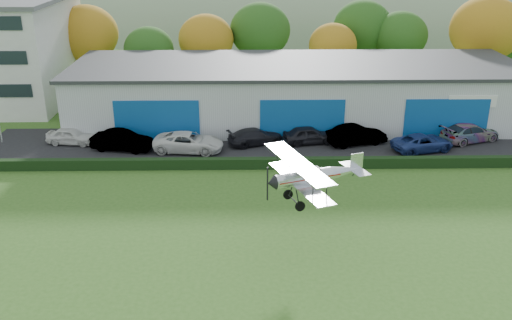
{
  "coord_description": "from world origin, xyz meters",
  "views": [
    {
      "loc": [
        0.38,
        -22.46,
        16.38
      ],
      "look_at": [
        0.95,
        9.52,
        3.38
      ],
      "focal_mm": 39.59,
      "sensor_mm": 36.0,
      "label": 1
    }
  ],
  "objects_px": {
    "car_4": "(309,135)",
    "car_5": "(357,135)",
    "hangar": "(296,92)",
    "car_1": "(122,141)",
    "car_7": "(470,132)",
    "car_6": "(423,143)",
    "car_0": "(71,136)",
    "car_2": "(189,142)",
    "car_3": "(255,136)",
    "biplane": "(312,175)"
  },
  "relations": [
    {
      "from": "car_0",
      "to": "car_7",
      "type": "bearing_deg",
      "value": -81.39
    },
    {
      "from": "car_2",
      "to": "car_0",
      "type": "bearing_deg",
      "value": 85.71
    },
    {
      "from": "car_1",
      "to": "car_2",
      "type": "height_order",
      "value": "car_1"
    },
    {
      "from": "car_2",
      "to": "hangar",
      "type": "bearing_deg",
      "value": -41.64
    },
    {
      "from": "car_1",
      "to": "car_3",
      "type": "height_order",
      "value": "car_1"
    },
    {
      "from": "hangar",
      "to": "car_6",
      "type": "height_order",
      "value": "hangar"
    },
    {
      "from": "hangar",
      "to": "car_3",
      "type": "xyz_separation_m",
      "value": [
        -3.88,
        -6.78,
        -1.94
      ]
    },
    {
      "from": "car_3",
      "to": "biplane",
      "type": "bearing_deg",
      "value": 169.45
    },
    {
      "from": "hangar",
      "to": "car_1",
      "type": "relative_size",
      "value": 8.35
    },
    {
      "from": "car_7",
      "to": "biplane",
      "type": "xyz_separation_m",
      "value": [
        -15.15,
        -16.32,
        3.38
      ]
    },
    {
      "from": "hangar",
      "to": "car_4",
      "type": "height_order",
      "value": "hangar"
    },
    {
      "from": "car_4",
      "to": "car_3",
      "type": "bearing_deg",
      "value": 82.04
    },
    {
      "from": "car_1",
      "to": "biplane",
      "type": "height_order",
      "value": "biplane"
    },
    {
      "from": "car_0",
      "to": "car_7",
      "type": "height_order",
      "value": "car_7"
    },
    {
      "from": "hangar",
      "to": "car_7",
      "type": "height_order",
      "value": "hangar"
    },
    {
      "from": "car_0",
      "to": "car_5",
      "type": "xyz_separation_m",
      "value": [
        23.53,
        -0.53,
        0.14
      ]
    },
    {
      "from": "car_5",
      "to": "car_7",
      "type": "relative_size",
      "value": 0.94
    },
    {
      "from": "hangar",
      "to": "car_5",
      "type": "height_order",
      "value": "hangar"
    },
    {
      "from": "car_2",
      "to": "car_3",
      "type": "distance_m",
      "value": 5.57
    },
    {
      "from": "car_3",
      "to": "car_7",
      "type": "xyz_separation_m",
      "value": [
        17.91,
        0.42,
        0.09
      ]
    },
    {
      "from": "car_5",
      "to": "car_6",
      "type": "xyz_separation_m",
      "value": [
        5.0,
        -1.59,
        -0.12
      ]
    },
    {
      "from": "hangar",
      "to": "car_1",
      "type": "distance_m",
      "value": 16.7
    },
    {
      "from": "car_2",
      "to": "car_4",
      "type": "xyz_separation_m",
      "value": [
        9.78,
        1.63,
        -0.04
      ]
    },
    {
      "from": "car_6",
      "to": "car_7",
      "type": "bearing_deg",
      "value": -81.98
    },
    {
      "from": "hangar",
      "to": "car_2",
      "type": "bearing_deg",
      "value": -138.13
    },
    {
      "from": "hangar",
      "to": "biplane",
      "type": "distance_m",
      "value": 22.75
    },
    {
      "from": "car_0",
      "to": "car_2",
      "type": "xyz_separation_m",
      "value": [
        9.86,
        -1.88,
        0.09
      ]
    },
    {
      "from": "car_3",
      "to": "car_5",
      "type": "height_order",
      "value": "car_5"
    },
    {
      "from": "car_1",
      "to": "car_5",
      "type": "height_order",
      "value": "car_5"
    },
    {
      "from": "car_3",
      "to": "car_7",
      "type": "relative_size",
      "value": 0.88
    },
    {
      "from": "car_4",
      "to": "car_5",
      "type": "distance_m",
      "value": 3.9
    },
    {
      "from": "car_1",
      "to": "car_2",
      "type": "relative_size",
      "value": 0.88
    },
    {
      "from": "car_5",
      "to": "biplane",
      "type": "xyz_separation_m",
      "value": [
        -5.54,
        -15.74,
        3.33
      ]
    },
    {
      "from": "car_2",
      "to": "biplane",
      "type": "relative_size",
      "value": 0.85
    },
    {
      "from": "hangar",
      "to": "car_6",
      "type": "relative_size",
      "value": 8.22
    },
    {
      "from": "hangar",
      "to": "car_3",
      "type": "relative_size",
      "value": 8.82
    },
    {
      "from": "hangar",
      "to": "car_1",
      "type": "xyz_separation_m",
      "value": [
        -14.59,
        -7.92,
        -1.81
      ]
    },
    {
      "from": "car_7",
      "to": "car_6",
      "type": "bearing_deg",
      "value": 93.66
    },
    {
      "from": "hangar",
      "to": "car_0",
      "type": "xyz_separation_m",
      "value": [
        -19.11,
        -6.4,
        -1.93
      ]
    },
    {
      "from": "biplane",
      "to": "car_0",
      "type": "bearing_deg",
      "value": 117.45
    },
    {
      "from": "car_1",
      "to": "car_2",
      "type": "xyz_separation_m",
      "value": [
        5.35,
        -0.37,
        -0.03
      ]
    },
    {
      "from": "car_2",
      "to": "car_3",
      "type": "xyz_separation_m",
      "value": [
        5.36,
        1.51,
        -0.1
      ]
    },
    {
      "from": "car_1",
      "to": "car_0",
      "type": "bearing_deg",
      "value": 82.66
    },
    {
      "from": "hangar",
      "to": "car_0",
      "type": "height_order",
      "value": "hangar"
    },
    {
      "from": "car_0",
      "to": "biplane",
      "type": "xyz_separation_m",
      "value": [
        17.99,
        -16.27,
        3.47
      ]
    },
    {
      "from": "car_4",
      "to": "car_6",
      "type": "bearing_deg",
      "value": -111.47
    },
    {
      "from": "car_1",
      "to": "car_3",
      "type": "bearing_deg",
      "value": -72.74
    },
    {
      "from": "car_0",
      "to": "car_4",
      "type": "height_order",
      "value": "car_4"
    },
    {
      "from": "car_4",
      "to": "hangar",
      "type": "bearing_deg",
      "value": -5.0
    },
    {
      "from": "car_3",
      "to": "biplane",
      "type": "distance_m",
      "value": 16.51
    }
  ]
}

